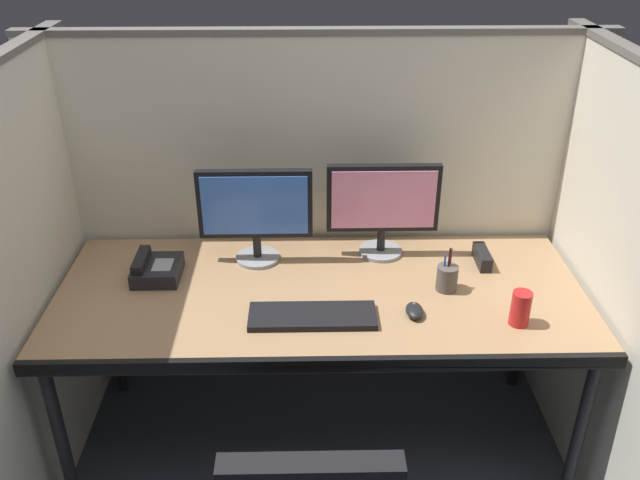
% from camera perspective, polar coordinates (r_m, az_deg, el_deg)
% --- Properties ---
extents(cubicle_partition_rear, '(2.21, 0.06, 1.57)m').
position_cam_1_polar(cubicle_partition_rear, '(2.76, -0.17, 1.57)').
color(cubicle_partition_rear, beige).
rests_on(cubicle_partition_rear, ground).
extents(cubicle_partition_left, '(0.06, 1.41, 1.57)m').
position_cam_1_polar(cubicle_partition_left, '(2.47, -23.70, -4.55)').
color(cubicle_partition_left, beige).
rests_on(cubicle_partition_left, ground).
extents(cubicle_partition_right, '(0.06, 1.41, 1.57)m').
position_cam_1_polar(cubicle_partition_right, '(2.51, 23.50, -4.04)').
color(cubicle_partition_right, beige).
rests_on(cubicle_partition_right, ground).
extents(desk, '(1.90, 0.80, 0.74)m').
position_cam_1_polar(desk, '(2.41, 0.03, -5.50)').
color(desk, '#997551').
rests_on(desk, ground).
extents(monitor_left, '(0.43, 0.17, 0.37)m').
position_cam_1_polar(monitor_left, '(2.49, -5.60, 2.62)').
color(monitor_left, gray).
rests_on(monitor_left, desk).
extents(monitor_right, '(0.43, 0.17, 0.37)m').
position_cam_1_polar(monitor_right, '(2.54, 5.44, 3.12)').
color(monitor_right, gray).
rests_on(monitor_right, desk).
extents(keyboard_main, '(0.43, 0.15, 0.02)m').
position_cam_1_polar(keyboard_main, '(2.24, -0.65, -6.57)').
color(keyboard_main, black).
rests_on(keyboard_main, desk).
extents(computer_mouse, '(0.06, 0.10, 0.04)m').
position_cam_1_polar(computer_mouse, '(2.28, 8.14, -6.04)').
color(computer_mouse, black).
rests_on(computer_mouse, desk).
extents(soda_can, '(0.07, 0.07, 0.12)m').
position_cam_1_polar(soda_can, '(2.29, 16.88, -5.65)').
color(soda_can, red).
rests_on(soda_can, desk).
extents(red_stapler, '(0.04, 0.15, 0.06)m').
position_cam_1_polar(red_stapler, '(2.62, 13.78, -1.43)').
color(red_stapler, black).
rests_on(red_stapler, desk).
extents(desk_phone, '(0.17, 0.19, 0.09)m').
position_cam_1_polar(desk_phone, '(2.53, -13.96, -2.45)').
color(desk_phone, black).
rests_on(desk_phone, desk).
extents(pen_cup, '(0.08, 0.08, 0.17)m').
position_cam_1_polar(pen_cup, '(2.42, 10.87, -3.21)').
color(pen_cup, '#4C4742').
rests_on(pen_cup, desk).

